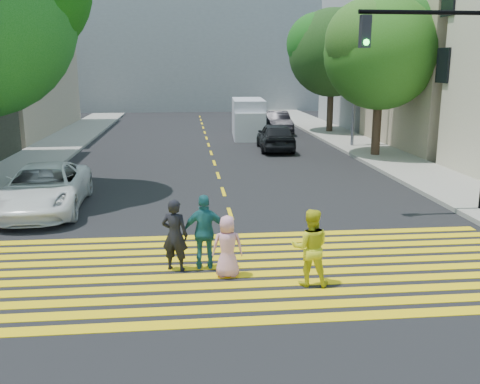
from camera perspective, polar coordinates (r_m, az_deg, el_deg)
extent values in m
plane|color=black|center=(10.98, 1.62, -10.75)|extent=(120.00, 120.00, 0.00)
cube|color=gray|center=(33.03, -18.41, 4.95)|extent=(3.00, 40.00, 0.15)
cube|color=gray|center=(27.16, 15.47, 3.48)|extent=(3.00, 60.00, 0.15)
cube|color=yellow|center=(9.90, 2.55, -13.53)|extent=(13.40, 0.35, 0.01)
cube|color=yellow|center=(10.39, 2.10, -12.17)|extent=(13.40, 0.35, 0.01)
cube|color=yellow|center=(10.89, 1.69, -10.93)|extent=(13.40, 0.35, 0.01)
cube|color=yellow|center=(11.39, 1.33, -9.81)|extent=(13.40, 0.35, 0.01)
cube|color=yellow|center=(11.89, 0.99, -8.77)|extent=(13.40, 0.35, 0.01)
cube|color=yellow|center=(12.40, 0.69, -7.82)|extent=(13.40, 0.35, 0.01)
cube|color=yellow|center=(12.91, 0.41, -6.95)|extent=(13.40, 0.35, 0.01)
cube|color=yellow|center=(13.42, 0.15, -6.14)|extent=(13.40, 0.35, 0.01)
cube|color=yellow|center=(13.94, -0.08, -5.40)|extent=(13.40, 0.35, 0.01)
cube|color=yellow|center=(14.46, -0.30, -4.70)|extent=(13.40, 0.35, 0.01)
cube|color=yellow|center=(16.61, -1.05, -2.32)|extent=(0.12, 1.40, 0.01)
cube|color=yellow|center=(19.50, -1.79, 0.04)|extent=(0.12, 1.40, 0.01)
cube|color=yellow|center=(22.43, -2.34, 1.78)|extent=(0.12, 1.40, 0.01)
cube|color=yellow|center=(25.37, -2.76, 3.13)|extent=(0.12, 1.40, 0.01)
cube|color=yellow|center=(28.33, -3.10, 4.19)|extent=(0.12, 1.40, 0.01)
cube|color=yellow|center=(31.29, -3.37, 5.05)|extent=(0.12, 1.40, 0.01)
cube|color=yellow|center=(34.26, -3.60, 5.76)|extent=(0.12, 1.40, 0.01)
cube|color=yellow|center=(37.23, -3.79, 6.36)|extent=(0.12, 1.40, 0.01)
cube|color=yellow|center=(40.21, -3.95, 6.87)|extent=(0.12, 1.40, 0.01)
cube|color=yellow|center=(43.19, -4.09, 7.31)|extent=(0.12, 1.40, 0.01)
cube|color=yellow|center=(46.18, -4.21, 7.69)|extent=(0.12, 1.40, 0.01)
cube|color=yellow|center=(49.16, -4.32, 8.03)|extent=(0.12, 1.40, 0.01)
cube|color=tan|center=(33.23, 24.24, 13.06)|extent=(10.00, 10.00, 10.00)
cube|color=gray|center=(43.15, 16.86, 13.43)|extent=(10.00, 10.00, 10.00)
cube|color=gray|center=(57.98, -4.69, 14.75)|extent=(30.00, 8.00, 12.00)
cylinder|color=#3B1F15|center=(27.59, 14.35, 6.59)|extent=(0.50, 0.50, 2.91)
sphere|color=#275910|center=(27.43, 14.79, 14.17)|extent=(6.39, 6.39, 5.47)
sphere|color=#0D5C12|center=(28.28, 16.55, 15.69)|extent=(4.79, 4.79, 4.11)
sphere|color=#1C5414|center=(26.80, 13.27, 15.45)|extent=(4.47, 4.47, 3.83)
cylinder|color=#392B1E|center=(37.15, 9.57, 8.53)|extent=(0.52, 0.52, 3.03)
sphere|color=black|center=(37.05, 9.81, 14.42)|extent=(7.06, 7.06, 5.77)
sphere|color=black|center=(37.39, 11.69, 15.66)|extent=(5.30, 5.30, 4.32)
sphere|color=#1A5D17|center=(36.88, 8.22, 15.38)|extent=(4.94, 4.94, 4.04)
imported|color=black|center=(11.97, -6.97, -4.58)|extent=(0.69, 0.57, 1.64)
imported|color=yellow|center=(11.20, 7.50, -5.88)|extent=(0.88, 0.74, 1.63)
imported|color=pink|center=(11.56, -1.35, -5.84)|extent=(0.68, 0.45, 1.37)
imported|color=#21676F|center=(12.00, -3.76, -4.29)|extent=(1.01, 0.42, 1.71)
imported|color=white|center=(17.88, -20.20, 0.36)|extent=(2.61, 5.31, 1.45)
imported|color=black|center=(29.13, 3.82, 5.94)|extent=(2.01, 4.56, 1.53)
imported|color=gray|center=(38.40, 0.95, 7.49)|extent=(2.23, 4.32, 1.20)
imported|color=black|center=(36.81, 3.93, 7.43)|extent=(1.63, 4.50, 1.48)
cube|color=silver|center=(34.76, 0.87, 7.89)|extent=(2.22, 4.95, 2.42)
cube|color=silver|center=(32.68, 1.08, 6.95)|extent=(1.90, 1.27, 1.74)
cylinder|color=black|center=(33.09, -0.31, 6.10)|extent=(0.28, 0.69, 0.68)
cylinder|color=black|center=(33.18, 2.38, 6.11)|extent=(0.28, 0.69, 0.68)
cylinder|color=black|center=(36.54, -0.52, 6.78)|extent=(0.28, 0.69, 0.68)
cylinder|color=black|center=(36.63, 1.92, 6.79)|extent=(0.28, 0.69, 0.68)
cylinder|color=black|center=(16.83, 19.75, 17.58)|extent=(4.25, 0.16, 0.13)
cube|color=black|center=(16.07, 13.20, 16.33)|extent=(0.28, 0.28, 0.89)
sphere|color=#2AFF3B|center=(15.92, 13.32, 15.28)|extent=(0.17, 0.17, 0.17)
cylinder|color=slate|center=(30.41, 12.25, 13.22)|extent=(0.18, 0.18, 9.19)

